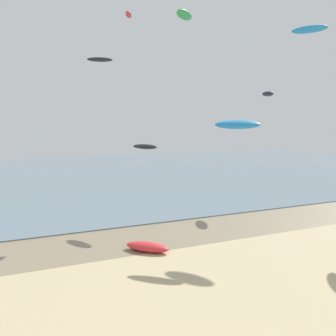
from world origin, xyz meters
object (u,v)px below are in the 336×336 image
at_px(kite_aloft_0, 184,15).
at_px(kite_aloft_9, 238,125).
at_px(kite_aloft_3, 309,29).
at_px(kite_aloft_4, 100,60).
at_px(kite_aloft_7, 268,94).
at_px(kite_aloft_6, 145,147).
at_px(grounded_kite, 147,247).
at_px(kite_aloft_5, 128,15).

xyz_separation_m(kite_aloft_0, kite_aloft_9, (-1.47, -12.02, -11.27)).
height_order(kite_aloft_3, kite_aloft_4, kite_aloft_3).
distance_m(kite_aloft_0, kite_aloft_7, 12.83).
distance_m(kite_aloft_4, kite_aloft_9, 12.04).
bearing_deg(kite_aloft_6, kite_aloft_0, -80.55).
height_order(grounded_kite, kite_aloft_4, kite_aloft_4).
relative_size(kite_aloft_4, kite_aloft_5, 0.96).
height_order(kite_aloft_0, kite_aloft_4, kite_aloft_0).
bearing_deg(kite_aloft_3, kite_aloft_9, -102.60).
height_order(kite_aloft_0, kite_aloft_9, kite_aloft_0).
distance_m(kite_aloft_3, kite_aloft_7, 9.01).
xyz_separation_m(grounded_kite, kite_aloft_6, (2.50, 7.00, 6.73)).
bearing_deg(kite_aloft_4, kite_aloft_7, 28.78).
height_order(grounded_kite, kite_aloft_0, kite_aloft_0).
xyz_separation_m(kite_aloft_4, kite_aloft_5, (5.43, 9.03, 6.40)).
bearing_deg(kite_aloft_0, kite_aloft_5, 107.43).
relative_size(kite_aloft_5, kite_aloft_7, 0.73).
height_order(grounded_kite, kite_aloft_5, kite_aloft_5).
xyz_separation_m(kite_aloft_3, kite_aloft_5, (-13.89, 11.63, 2.72)).
xyz_separation_m(grounded_kite, kite_aloft_5, (3.69, 14.81, 20.26)).
height_order(kite_aloft_3, kite_aloft_5, kite_aloft_5).
xyz_separation_m(kite_aloft_5, kite_aloft_7, (15.10, -4.52, -8.11)).
xyz_separation_m(kite_aloft_0, kite_aloft_5, (-5.03, 3.18, 0.27)).
bearing_deg(kite_aloft_9, kite_aloft_5, 144.88).
relative_size(kite_aloft_5, kite_aloft_9, 0.61).
bearing_deg(kite_aloft_5, kite_aloft_7, -87.80).
relative_size(kite_aloft_3, kite_aloft_7, 1.14).
distance_m(kite_aloft_0, kite_aloft_3, 12.49).
bearing_deg(kite_aloft_0, grounded_kite, -167.17).
bearing_deg(grounded_kite, kite_aloft_7, 74.32).
bearing_deg(kite_aloft_0, kite_aloft_6, 176.37).
xyz_separation_m(grounded_kite, kite_aloft_7, (18.79, 10.30, 12.15)).
relative_size(kite_aloft_4, kite_aloft_7, 0.70).
xyz_separation_m(kite_aloft_5, kite_aloft_6, (-1.19, -7.81, -13.53)).
distance_m(grounded_kite, kite_aloft_3, 25.04).
bearing_deg(kite_aloft_0, kite_aloft_9, -137.29).
height_order(kite_aloft_4, kite_aloft_9, kite_aloft_4).
bearing_deg(grounded_kite, kite_aloft_0, 98.74).
bearing_deg(kite_aloft_7, grounded_kite, 138.95).
height_order(kite_aloft_3, kite_aloft_7, kite_aloft_3).
relative_size(kite_aloft_0, kite_aloft_5, 1.58).
bearing_deg(kite_aloft_3, kite_aloft_6, -135.84).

